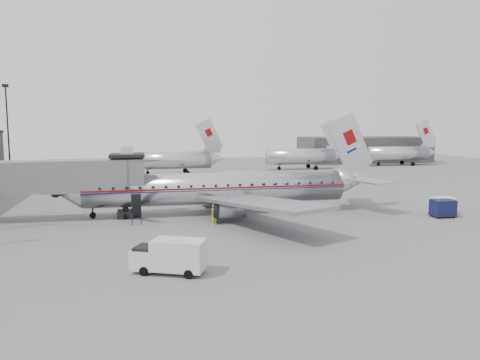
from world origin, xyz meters
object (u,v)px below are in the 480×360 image
at_px(ramp_worker, 214,214).
at_px(airliner, 223,188).
at_px(service_van, 170,255).
at_px(baggage_cart_white, 443,205).
at_px(baggage_cart_navy, 443,208).

bearing_deg(ramp_worker, airliner, 45.79).
distance_m(service_van, baggage_cart_white, 32.26).
height_order(airliner, ramp_worker, airliner).
xyz_separation_m(baggage_cart_navy, baggage_cart_white, (1.23, 1.67, -0.03)).
relative_size(airliner, service_van, 6.78).
xyz_separation_m(service_van, baggage_cart_navy, (27.96, 12.07, -0.21)).
bearing_deg(airliner, baggage_cart_navy, -16.86).
bearing_deg(baggage_cart_white, baggage_cart_navy, -120.60).
height_order(airliner, baggage_cart_white, airliner).
distance_m(baggage_cart_white, ramp_worker, 24.24).
bearing_deg(service_van, baggage_cart_navy, 46.91).
relative_size(service_van, ramp_worker, 2.55).
xyz_separation_m(service_van, ramp_worker, (4.95, 13.37, -0.17)).
height_order(baggage_cart_navy, ramp_worker, ramp_worker).
height_order(service_van, ramp_worker, service_van).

